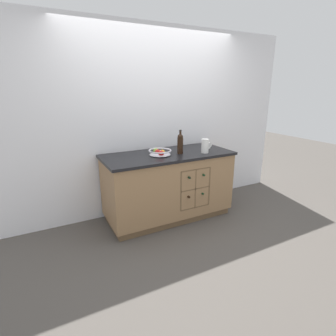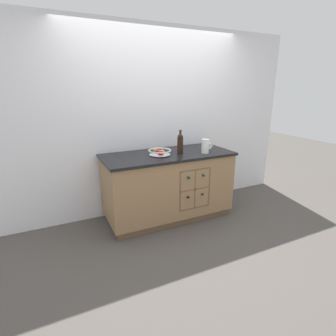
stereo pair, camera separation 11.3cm
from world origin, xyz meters
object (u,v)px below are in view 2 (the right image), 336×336
white_pitcher (206,146)px  standing_wine_bottle (180,143)px  fruit_bowl (160,152)px  ceramic_mug (209,146)px

white_pitcher → standing_wine_bottle: (-0.32, 0.11, 0.04)m
white_pitcher → fruit_bowl: bearing=165.3°
standing_wine_bottle → ceramic_mug: bearing=9.6°
white_pitcher → ceramic_mug: white_pitcher is taller
fruit_bowl → white_pitcher: (0.59, -0.16, 0.05)m
fruit_bowl → white_pitcher: white_pitcher is taller
fruit_bowl → white_pitcher: size_ratio=1.59×
fruit_bowl → standing_wine_bottle: 0.30m
fruit_bowl → ceramic_mug: size_ratio=2.79×
ceramic_mug → white_pitcher: bearing=-134.1°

